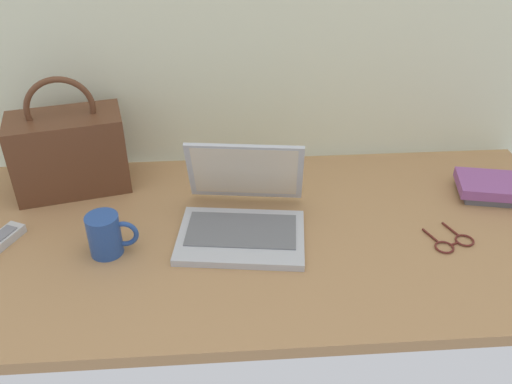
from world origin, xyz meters
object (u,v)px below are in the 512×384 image
object	(u,v)px
eyeglasses	(453,243)
book_stack	(495,188)
coffee_mug	(106,234)
handbag	(69,151)
laptop	(243,214)

from	to	relation	value
eyeglasses	book_stack	bearing A→B (deg)	46.44
coffee_mug	eyeglasses	distance (m)	0.84
coffee_mug	handbag	size ratio (longest dim) A/B	0.36
laptop	eyeglasses	size ratio (longest dim) A/B	2.63
handbag	book_stack	world-z (taller)	handbag
laptop	handbag	xyz separation A→B (m)	(-0.47, 0.23, 0.07)
eyeglasses	coffee_mug	bearing A→B (deg)	178.02
laptop	book_stack	bearing A→B (deg)	8.13
coffee_mug	handbag	bearing A→B (deg)	114.51
handbag	book_stack	bearing A→B (deg)	-6.38
coffee_mug	eyeglasses	size ratio (longest dim) A/B	0.92
handbag	eyeglasses	bearing A→B (deg)	-18.88
book_stack	coffee_mug	bearing A→B (deg)	-170.40
eyeglasses	handbag	size ratio (longest dim) A/B	0.39
coffee_mug	book_stack	bearing A→B (deg)	9.60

